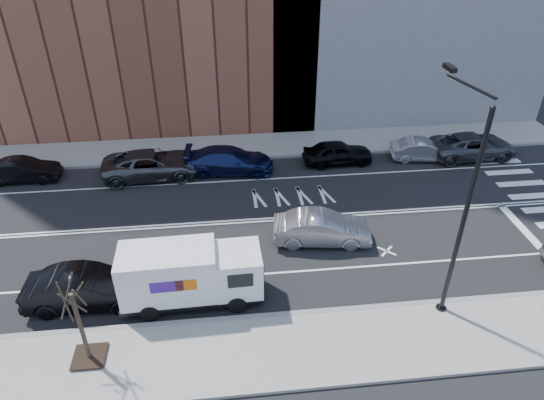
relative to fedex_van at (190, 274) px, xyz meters
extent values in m
plane|color=black|center=(3.29, 5.60, -1.41)|extent=(120.00, 120.00, 0.00)
cube|color=gray|center=(3.29, -3.20, -1.34)|extent=(44.00, 3.60, 0.15)
cube|color=gray|center=(3.29, 14.40, -1.34)|extent=(44.00, 3.60, 0.15)
cube|color=gray|center=(3.29, -1.40, -1.33)|extent=(44.00, 0.25, 0.17)
cube|color=gray|center=(3.29, 12.60, -1.33)|extent=(44.00, 0.25, 0.17)
cylinder|color=black|center=(10.29, -1.80, 3.09)|extent=(0.18, 0.18, 9.00)
cylinder|color=black|center=(10.29, -1.80, -1.31)|extent=(0.44, 0.44, 0.20)
sphere|color=black|center=(10.29, -1.80, 7.54)|extent=(0.20, 0.20, 0.20)
cylinder|color=black|center=(10.29, -0.10, 7.69)|extent=(0.11, 3.49, 0.48)
cube|color=black|center=(10.29, 1.60, 7.79)|extent=(0.25, 0.80, 0.18)
cube|color=#FFF2CC|center=(10.29, 1.60, 7.69)|extent=(0.18, 0.55, 0.03)
cube|color=black|center=(-3.71, -2.80, -1.18)|extent=(1.20, 1.20, 0.04)
cylinder|color=#382B1E|center=(-3.71, -2.80, 0.34)|extent=(0.16, 0.16, 3.20)
cylinder|color=#382B1E|center=(-3.46, -2.80, 1.74)|extent=(0.06, 0.80, 1.44)
cylinder|color=#382B1E|center=(-3.63, -2.56, 1.74)|extent=(0.81, 0.31, 1.19)
cylinder|color=#382B1E|center=(-3.91, -2.65, 1.74)|extent=(0.58, 0.76, 1.50)
cylinder|color=#382B1E|center=(-3.91, -2.95, 1.74)|extent=(0.47, 0.61, 1.37)
cylinder|color=#382B1E|center=(-3.63, -3.04, 1.74)|extent=(0.72, 0.29, 1.13)
cube|color=black|center=(-0.02, 0.00, -1.00)|extent=(5.81, 2.09, 0.28)
cube|color=white|center=(2.03, 0.05, 0.03)|extent=(1.91, 2.04, 1.86)
cube|color=black|center=(2.97, 0.07, 0.30)|extent=(0.10, 1.72, 0.88)
cube|color=black|center=(2.05, -0.96, 0.30)|extent=(1.02, 0.06, 0.65)
cube|color=black|center=(2.00, 1.06, 0.30)|extent=(1.02, 0.06, 0.65)
cube|color=black|center=(2.94, 0.07, -0.90)|extent=(0.18, 1.86, 0.33)
cube|color=white|center=(-0.85, -0.02, 0.21)|extent=(3.95, 2.14, 2.14)
cube|color=#47198C|center=(-0.83, -1.06, 0.35)|extent=(1.30, 0.05, 0.51)
cube|color=orange|center=(-0.08, -1.04, 0.35)|extent=(0.84, 0.04, 0.51)
cube|color=#47198C|center=(-0.88, 1.02, 0.35)|extent=(1.30, 0.05, 0.51)
cube|color=orange|center=(-0.14, 1.04, 0.35)|extent=(0.84, 0.04, 0.51)
cylinder|color=black|center=(1.86, -0.88, -1.02)|extent=(0.79, 0.28, 0.78)
cylinder|color=black|center=(1.82, 0.97, -1.02)|extent=(0.79, 0.28, 0.78)
cylinder|color=black|center=(-1.67, -0.97, -1.02)|extent=(0.79, 0.28, 0.78)
cylinder|color=black|center=(-1.71, 0.89, -1.02)|extent=(0.79, 0.28, 0.78)
imported|color=black|center=(-10.31, 11.37, -0.73)|extent=(4.20, 1.51, 1.38)
imported|color=#494C50|center=(-2.68, 11.02, -0.60)|extent=(6.04, 3.10, 1.63)
imported|color=navy|center=(2.01, 11.11, -0.63)|extent=(5.62, 2.76, 1.57)
imported|color=black|center=(8.89, 11.47, -0.67)|extent=(4.47, 1.95, 1.50)
imported|color=#A4A4A8|center=(14.49, 11.37, -0.74)|extent=(4.25, 1.88, 1.36)
imported|color=#45474C|center=(17.84, 11.38, -0.63)|extent=(5.71, 2.77, 1.57)
imported|color=#A8A7AC|center=(6.27, 3.43, -0.63)|extent=(4.92, 2.21, 1.57)
imported|color=black|center=(-4.30, 0.27, -0.58)|extent=(5.09, 1.84, 1.67)
camera|label=1|loc=(1.70, -15.49, 13.35)|focal=32.00mm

